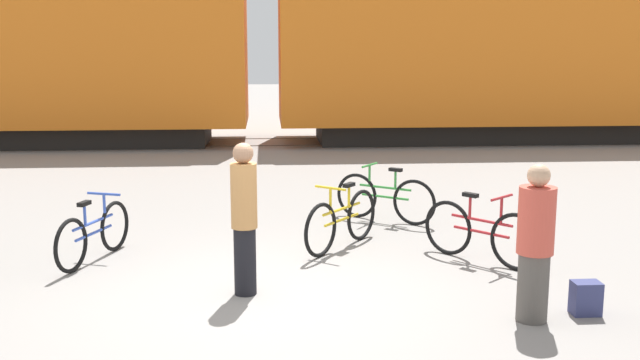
{
  "coord_description": "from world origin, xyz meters",
  "views": [
    {
      "loc": [
        0.07,
        -7.67,
        2.71
      ],
      "look_at": [
        0.69,
        0.94,
        1.1
      ],
      "focal_mm": 42.0,
      "sensor_mm": 36.0,
      "label": 1
    }
  ],
  "objects_px": {
    "bicycle_blue": "(94,234)",
    "bicycle_maroon": "(481,233)",
    "person_in_red": "(535,244)",
    "bicycle_green": "(385,198)",
    "freight_train": "(263,33)",
    "person_in_tan": "(244,218)",
    "bicycle_yellow": "(342,221)",
    "backpack": "(586,298)"
  },
  "relations": [
    {
      "from": "bicycle_yellow",
      "to": "backpack",
      "type": "bearing_deg",
      "value": -49.97
    },
    {
      "from": "bicycle_yellow",
      "to": "person_in_tan",
      "type": "distance_m",
      "value": 2.19
    },
    {
      "from": "person_in_tan",
      "to": "bicycle_yellow",
      "type": "bearing_deg",
      "value": 53.54
    },
    {
      "from": "backpack",
      "to": "freight_train",
      "type": "bearing_deg",
      "value": 103.77
    },
    {
      "from": "person_in_red",
      "to": "backpack",
      "type": "distance_m",
      "value": 0.86
    },
    {
      "from": "bicycle_yellow",
      "to": "backpack",
      "type": "distance_m",
      "value": 3.42
    },
    {
      "from": "bicycle_blue",
      "to": "bicycle_maroon",
      "type": "xyz_separation_m",
      "value": [
        4.79,
        -0.4,
        0.02
      ]
    },
    {
      "from": "freight_train",
      "to": "bicycle_green",
      "type": "distance_m",
      "value": 9.7
    },
    {
      "from": "bicycle_maroon",
      "to": "person_in_red",
      "type": "height_order",
      "value": "person_in_red"
    },
    {
      "from": "bicycle_blue",
      "to": "person_in_tan",
      "type": "height_order",
      "value": "person_in_tan"
    },
    {
      "from": "bicycle_maroon",
      "to": "backpack",
      "type": "relative_size",
      "value": 3.82
    },
    {
      "from": "person_in_tan",
      "to": "bicycle_maroon",
      "type": "bearing_deg",
      "value": 17.37
    },
    {
      "from": "backpack",
      "to": "person_in_tan",
      "type": "bearing_deg",
      "value": 165.82
    },
    {
      "from": "backpack",
      "to": "bicycle_blue",
      "type": "bearing_deg",
      "value": 157.15
    },
    {
      "from": "bicycle_blue",
      "to": "bicycle_yellow",
      "type": "bearing_deg",
      "value": 6.73
    },
    {
      "from": "bicycle_blue",
      "to": "bicycle_maroon",
      "type": "relative_size",
      "value": 1.21
    },
    {
      "from": "freight_train",
      "to": "bicycle_maroon",
      "type": "distance_m",
      "value": 11.98
    },
    {
      "from": "bicycle_green",
      "to": "bicycle_blue",
      "type": "relative_size",
      "value": 0.88
    },
    {
      "from": "person_in_tan",
      "to": "backpack",
      "type": "xyz_separation_m",
      "value": [
        3.43,
        -0.87,
        -0.68
      ]
    },
    {
      "from": "person_in_tan",
      "to": "person_in_red",
      "type": "bearing_deg",
      "value": -20.81
    },
    {
      "from": "bicycle_blue",
      "to": "person_in_red",
      "type": "xyz_separation_m",
      "value": [
        4.74,
        -2.37,
        0.42
      ]
    },
    {
      "from": "person_in_red",
      "to": "backpack",
      "type": "height_order",
      "value": "person_in_red"
    },
    {
      "from": "bicycle_blue",
      "to": "person_in_tan",
      "type": "distance_m",
      "value": 2.41
    },
    {
      "from": "bicycle_green",
      "to": "person_in_tan",
      "type": "distance_m",
      "value": 3.82
    },
    {
      "from": "freight_train",
      "to": "bicycle_maroon",
      "type": "relative_size",
      "value": 20.98
    },
    {
      "from": "freight_train",
      "to": "bicycle_yellow",
      "type": "distance_m",
      "value": 10.97
    },
    {
      "from": "bicycle_green",
      "to": "backpack",
      "type": "distance_m",
      "value": 4.3
    },
    {
      "from": "bicycle_green",
      "to": "bicycle_yellow",
      "type": "distance_m",
      "value": 1.65
    },
    {
      "from": "person_in_tan",
      "to": "person_in_red",
      "type": "xyz_separation_m",
      "value": [
        2.83,
        -0.99,
        -0.08
      ]
    },
    {
      "from": "bicycle_green",
      "to": "person_in_tan",
      "type": "xyz_separation_m",
      "value": [
        -2.03,
        -3.2,
        0.49
      ]
    },
    {
      "from": "bicycle_green",
      "to": "backpack",
      "type": "height_order",
      "value": "bicycle_green"
    },
    {
      "from": "bicycle_maroon",
      "to": "bicycle_yellow",
      "type": "bearing_deg",
      "value": 155.02
    },
    {
      "from": "bicycle_blue",
      "to": "bicycle_maroon",
      "type": "height_order",
      "value": "bicycle_maroon"
    },
    {
      "from": "bicycle_maroon",
      "to": "freight_train",
      "type": "bearing_deg",
      "value": 103.32
    },
    {
      "from": "bicycle_green",
      "to": "bicycle_yellow",
      "type": "height_order",
      "value": "bicycle_yellow"
    },
    {
      "from": "bicycle_blue",
      "to": "bicycle_yellow",
      "type": "xyz_separation_m",
      "value": [
        3.14,
        0.37,
        0.02
      ]
    },
    {
      "from": "freight_train",
      "to": "person_in_red",
      "type": "height_order",
      "value": "freight_train"
    },
    {
      "from": "bicycle_green",
      "to": "backpack",
      "type": "relative_size",
      "value": 4.07
    },
    {
      "from": "person_in_red",
      "to": "bicycle_yellow",
      "type": "bearing_deg",
      "value": -127.19
    },
    {
      "from": "bicycle_blue",
      "to": "backpack",
      "type": "height_order",
      "value": "bicycle_blue"
    },
    {
      "from": "bicycle_maroon",
      "to": "person_in_red",
      "type": "xyz_separation_m",
      "value": [
        -0.05,
        -1.97,
        0.4
      ]
    },
    {
      "from": "person_in_red",
      "to": "bicycle_green",
      "type": "bearing_deg",
      "value": -146.68
    }
  ]
}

